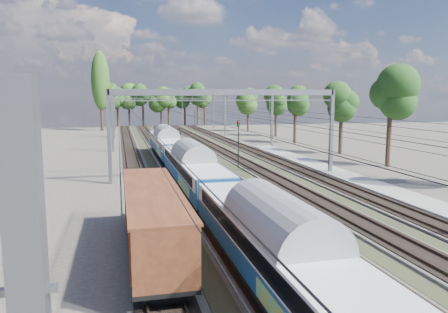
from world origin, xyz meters
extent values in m
cube|color=#47423A|center=(-9.00, 45.00, 0.07)|extent=(3.00, 130.00, 0.15)
cube|color=black|center=(-9.00, 45.00, 0.17)|extent=(2.50, 130.00, 0.06)
cube|color=#473326|center=(-9.72, 45.00, 0.27)|extent=(0.08, 130.00, 0.14)
cube|color=#473326|center=(-8.28, 45.00, 0.27)|extent=(0.08, 130.00, 0.14)
cube|color=#47423A|center=(-4.50, 45.00, 0.07)|extent=(3.00, 130.00, 0.15)
cube|color=black|center=(-4.50, 45.00, 0.17)|extent=(2.50, 130.00, 0.06)
cube|color=#473326|center=(-5.22, 45.00, 0.27)|extent=(0.08, 130.00, 0.14)
cube|color=#473326|center=(-3.78, 45.00, 0.27)|extent=(0.08, 130.00, 0.14)
cube|color=#47423A|center=(0.00, 45.00, 0.07)|extent=(3.00, 130.00, 0.15)
cube|color=black|center=(0.00, 45.00, 0.17)|extent=(2.50, 130.00, 0.06)
cube|color=#473326|center=(-0.72, 45.00, 0.27)|extent=(0.08, 130.00, 0.14)
cube|color=#473326|center=(0.72, 45.00, 0.27)|extent=(0.08, 130.00, 0.14)
cube|color=#47423A|center=(4.50, 45.00, 0.07)|extent=(3.00, 130.00, 0.15)
cube|color=black|center=(4.50, 45.00, 0.17)|extent=(2.50, 130.00, 0.06)
cube|color=#473326|center=(3.78, 45.00, 0.27)|extent=(0.08, 130.00, 0.14)
cube|color=#473326|center=(5.22, 45.00, 0.27)|extent=(0.08, 130.00, 0.14)
cube|color=#47423A|center=(9.00, 45.00, 0.07)|extent=(3.00, 130.00, 0.15)
cube|color=black|center=(9.00, 45.00, 0.17)|extent=(2.50, 130.00, 0.06)
cube|color=#473326|center=(8.28, 45.00, 0.27)|extent=(0.08, 130.00, 0.14)
cube|color=#473326|center=(9.72, 45.00, 0.27)|extent=(0.08, 130.00, 0.14)
cube|color=#312E1F|center=(-6.75, 45.00, 0.03)|extent=(1.10, 130.00, 0.05)
cube|color=#312E1F|center=(-2.25, 45.00, 0.03)|extent=(1.10, 130.00, 0.05)
cube|color=#312E1F|center=(2.25, 45.00, 0.03)|extent=(1.10, 130.00, 0.05)
cube|color=#312E1F|center=(6.75, 45.00, 0.03)|extent=(1.10, 130.00, 0.05)
cube|color=gray|center=(12.00, 20.00, 0.15)|extent=(3.00, 70.00, 0.30)
cube|color=slate|center=(-11.50, 30.00, 4.50)|extent=(0.35, 0.35, 9.00)
cube|color=slate|center=(11.50, 30.00, 4.50)|extent=(0.35, 0.35, 9.00)
cube|color=slate|center=(0.00, 30.00, 8.70)|extent=(23.00, 0.35, 0.60)
cube|color=slate|center=(-11.50, 78.00, 4.50)|extent=(0.35, 0.35, 9.00)
cube|color=slate|center=(11.50, 78.00, 4.50)|extent=(0.35, 0.35, 9.00)
cube|color=slate|center=(0.00, 78.00, 8.70)|extent=(23.00, 0.35, 0.60)
cube|color=slate|center=(-11.50, 55.00, 4.25)|extent=(0.35, 0.35, 8.50)
cube|color=slate|center=(-11.50, 100.00, 4.25)|extent=(0.35, 0.35, 8.50)
cube|color=slate|center=(13.80, 55.00, 4.25)|extent=(0.35, 0.35, 8.50)
cube|color=slate|center=(13.80, 100.00, 4.25)|extent=(0.35, 0.35, 8.50)
cylinder|color=black|center=(-9.00, 45.00, 5.50)|extent=(0.03, 130.00, 0.03)
cylinder|color=black|center=(-9.00, 45.00, 6.60)|extent=(0.03, 130.00, 0.03)
cylinder|color=black|center=(-4.50, 45.00, 5.50)|extent=(0.03, 130.00, 0.03)
cylinder|color=black|center=(-4.50, 45.00, 6.60)|extent=(0.03, 130.00, 0.03)
cylinder|color=black|center=(0.00, 45.00, 5.50)|extent=(0.03, 130.00, 0.03)
cylinder|color=black|center=(0.00, 45.00, 6.60)|extent=(0.03, 130.00, 0.03)
cylinder|color=black|center=(4.50, 45.00, 5.50)|extent=(0.03, 130.00, 0.03)
cylinder|color=black|center=(4.50, 45.00, 6.60)|extent=(0.03, 130.00, 0.03)
cylinder|color=black|center=(9.00, 45.00, 5.50)|extent=(0.03, 130.00, 0.03)
cylinder|color=black|center=(9.00, 45.00, 6.60)|extent=(0.03, 130.00, 0.03)
cylinder|color=black|center=(-13.21, 110.27, 3.20)|extent=(0.56, 0.56, 6.39)
sphere|color=#213C15|center=(-13.21, 110.27, 8.31)|extent=(5.40, 5.40, 5.40)
cylinder|color=black|center=(-10.75, 113.35, 3.62)|extent=(0.56, 0.56, 7.24)
sphere|color=#213C15|center=(-10.75, 113.35, 9.41)|extent=(4.73, 4.73, 4.73)
cylinder|color=black|center=(-7.08, 112.78, 3.24)|extent=(0.56, 0.56, 6.49)
sphere|color=#213C15|center=(-7.08, 112.78, 8.43)|extent=(5.04, 5.04, 5.04)
cylinder|color=black|center=(-2.87, 111.96, 3.05)|extent=(0.56, 0.56, 6.11)
sphere|color=#213C15|center=(-2.87, 111.96, 7.94)|extent=(5.02, 5.02, 5.02)
cylinder|color=black|center=(0.21, 110.63, 3.33)|extent=(0.56, 0.56, 6.65)
sphere|color=#213C15|center=(0.21, 110.63, 8.65)|extent=(4.03, 4.03, 4.03)
cylinder|color=black|center=(3.67, 112.74, 3.51)|extent=(0.56, 0.56, 7.03)
sphere|color=#213C15|center=(3.67, 112.74, 9.14)|extent=(4.00, 4.00, 4.00)
cylinder|color=black|center=(7.96, 113.05, 2.94)|extent=(0.56, 0.56, 5.89)
sphere|color=#213C15|center=(7.96, 113.05, 7.65)|extent=(4.51, 4.51, 4.51)
cylinder|color=black|center=(10.47, 113.99, 3.30)|extent=(0.56, 0.56, 6.59)
sphere|color=#213C15|center=(10.47, 113.99, 8.57)|extent=(5.43, 5.43, 5.43)
cylinder|color=black|center=(14.85, 111.75, 2.78)|extent=(0.56, 0.56, 5.56)
sphere|color=#213C15|center=(14.85, 111.75, 7.23)|extent=(4.90, 4.90, 4.90)
cylinder|color=black|center=(19.94, 31.90, 2.63)|extent=(0.56, 0.56, 5.26)
sphere|color=#213C15|center=(19.94, 31.90, 6.84)|extent=(4.03, 4.03, 4.03)
cylinder|color=black|center=(19.81, 47.22, 2.76)|extent=(0.56, 0.56, 5.52)
sphere|color=#213C15|center=(19.81, 47.22, 7.18)|extent=(3.47, 3.47, 3.47)
cylinder|color=black|center=(21.47, 61.35, 3.22)|extent=(0.56, 0.56, 6.43)
sphere|color=#213C15|center=(21.47, 61.35, 8.36)|extent=(4.16, 4.16, 4.16)
cylinder|color=black|center=(19.59, 73.88, 2.62)|extent=(0.56, 0.56, 5.24)
sphere|color=#213C15|center=(19.59, 73.88, 6.82)|extent=(4.66, 4.66, 4.66)
cylinder|color=black|center=(19.86, 89.90, 2.64)|extent=(0.56, 0.56, 5.29)
sphere|color=#213C15|center=(19.86, 89.90, 6.87)|extent=(4.19, 4.19, 4.19)
cylinder|color=black|center=(-14.50, 98.00, 8.00)|extent=(0.70, 0.70, 16.00)
ellipsoid|color=#25511B|center=(-14.50, 98.00, 12.00)|extent=(4.40, 4.40, 14.08)
cube|color=black|center=(-4.50, 10.40, 0.56)|extent=(2.03, 3.05, 0.81)
cube|color=navy|center=(-4.50, 3.29, 2.08)|extent=(2.84, 20.31, 1.93)
cube|color=silver|center=(-4.50, 3.29, 2.59)|extent=(2.92, 19.49, 0.96)
cube|color=black|center=(-3.03, 3.29, 2.59)|extent=(0.04, 17.26, 0.71)
cylinder|color=gray|center=(-4.50, 3.29, 3.05)|extent=(2.88, 20.31, 2.88)
cube|color=black|center=(-4.50, 17.09, 0.56)|extent=(2.03, 3.05, 0.81)
cube|color=black|center=(-4.50, 31.30, 0.56)|extent=(2.03, 3.05, 0.81)
cube|color=navy|center=(-4.50, 24.19, 2.08)|extent=(2.84, 20.31, 1.93)
cube|color=silver|center=(-4.50, 24.19, 2.59)|extent=(2.92, 19.49, 0.96)
cube|color=black|center=(-3.03, 24.19, 2.59)|extent=(0.04, 17.26, 0.71)
cube|color=#F0AD0C|center=(-4.50, 19.73, 1.57)|extent=(2.94, 5.69, 0.71)
cylinder|color=gray|center=(-4.50, 24.19, 3.05)|extent=(2.88, 20.31, 2.88)
cube|color=black|center=(-4.50, 37.99, 0.56)|extent=(2.03, 3.05, 0.81)
cube|color=black|center=(-4.50, 52.21, 0.56)|extent=(2.03, 3.05, 0.81)
cube|color=navy|center=(-4.50, 45.10, 2.08)|extent=(2.84, 20.31, 1.93)
cube|color=silver|center=(-4.50, 45.10, 2.59)|extent=(2.92, 19.49, 0.96)
cube|color=black|center=(-3.03, 45.10, 2.59)|extent=(0.04, 17.26, 0.71)
cube|color=#F0AD0C|center=(-4.50, 40.63, 1.57)|extent=(2.94, 5.69, 0.71)
cylinder|color=gray|center=(-4.50, 45.10, 3.05)|extent=(2.88, 20.31, 2.88)
cube|color=black|center=(-9.00, 4.99, 0.48)|extent=(1.90, 2.48, 0.67)
cube|color=black|center=(-9.00, 14.32, 0.48)|extent=(1.90, 2.48, 0.67)
cube|color=black|center=(-9.00, 9.66, 0.90)|extent=(2.57, 13.33, 0.19)
cube|color=#451F12|center=(-9.00, 9.66, 2.24)|extent=(2.57, 13.33, 2.48)
cube|color=#451F12|center=(-9.00, 9.66, 3.52)|extent=(2.76, 13.33, 0.11)
imported|color=black|center=(1.63, 76.02, 0.99)|extent=(0.71, 0.85, 1.97)
cylinder|color=black|center=(2.74, 35.57, 2.44)|extent=(0.14, 0.14, 4.88)
cube|color=black|center=(2.74, 35.57, 5.22)|extent=(0.40, 0.33, 0.68)
sphere|color=red|center=(2.74, 35.44, 5.42)|extent=(0.16, 0.16, 0.16)
sphere|color=#0C9919|center=(2.74, 35.44, 5.07)|extent=(0.16, 0.16, 0.16)
cylinder|color=black|center=(7.26, 91.12, 2.21)|extent=(0.12, 0.12, 4.42)
cube|color=black|center=(7.26, 91.12, 4.73)|extent=(0.32, 0.21, 0.62)
sphere|color=red|center=(7.26, 91.00, 4.91)|extent=(0.14, 0.14, 0.14)
sphere|color=#0C9919|center=(7.26, 91.00, 4.60)|extent=(0.14, 0.14, 0.14)
camera|label=1|loc=(-10.57, -12.47, 8.29)|focal=35.00mm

